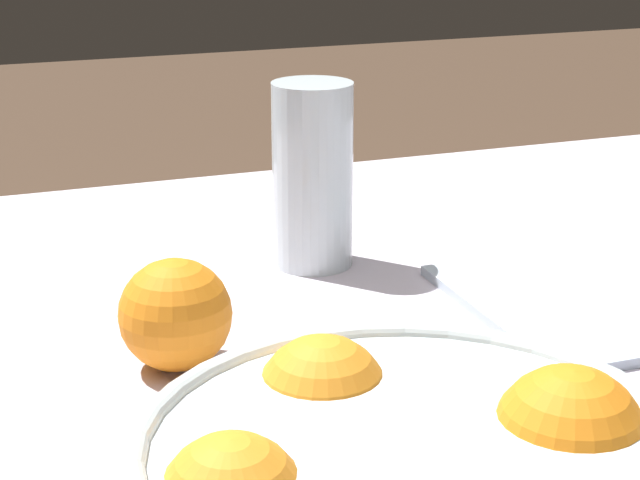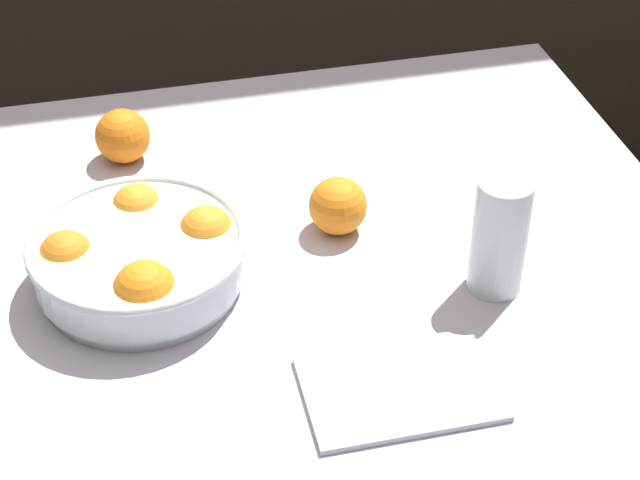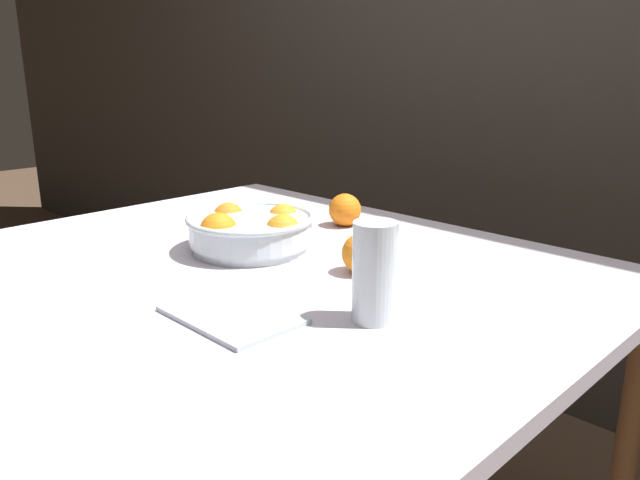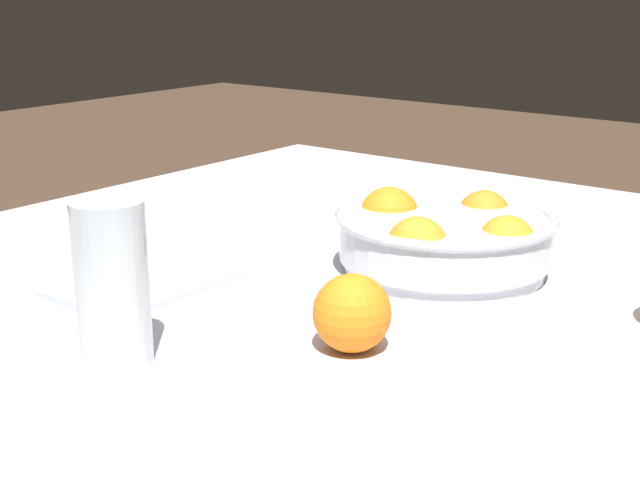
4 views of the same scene
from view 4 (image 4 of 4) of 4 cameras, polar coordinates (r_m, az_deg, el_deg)
dining_table at (r=1.11m, az=0.86°, el=-5.28°), size 1.28×1.16×0.74m
fruit_bowl at (r=1.09m, az=7.96°, el=0.18°), size 0.27×0.27×0.09m
juice_glass at (r=0.84m, az=-13.20°, el=-3.24°), size 0.07×0.07×0.16m
orange_loose_front at (r=0.85m, az=2.06°, el=-4.69°), size 0.08×0.08×0.08m
napkin at (r=1.06m, az=-11.00°, el=-2.62°), size 0.21×0.14×0.01m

